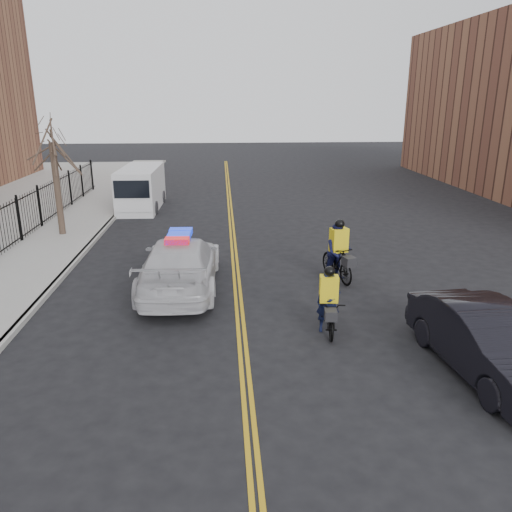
{
  "coord_description": "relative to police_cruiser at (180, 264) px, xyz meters",
  "views": [
    {
      "loc": [
        -0.44,
        -12.14,
        5.91
      ],
      "look_at": [
        0.56,
        2.42,
        1.3
      ],
      "focal_mm": 35.0,
      "sensor_mm": 36.0,
      "label": 1
    }
  ],
  "objects": [
    {
      "name": "center_line_right",
      "position": [
        1.9,
        4.81,
        -0.85
      ],
      "size": [
        0.1,
        60.0,
        0.01
      ],
      "primitive_type": "cube",
      "color": "#C09316",
      "rests_on": "ground"
    },
    {
      "name": "cyclist_near",
      "position": [
        4.1,
        -3.41,
        -0.22
      ],
      "size": [
        0.84,
        1.91,
        1.82
      ],
      "rotation": [
        0.0,
        0.0,
        -0.1
      ],
      "color": "black",
      "rests_on": "ground"
    },
    {
      "name": "street_tree",
      "position": [
        -5.78,
        6.81,
        2.68
      ],
      "size": [
        3.2,
        3.2,
        4.8
      ],
      "color": "#3B2B22",
      "rests_on": "sidewalk"
    },
    {
      "name": "ground",
      "position": [
        1.82,
        -3.19,
        -0.85
      ],
      "size": [
        120.0,
        120.0,
        0.0
      ],
      "primitive_type": "plane",
      "color": "black",
      "rests_on": "ground"
    },
    {
      "name": "cargo_van",
      "position": [
        -3.14,
        12.67,
        0.26
      ],
      "size": [
        2.2,
        5.49,
        2.28
      ],
      "rotation": [
        0.0,
        0.0,
        -0.02
      ],
      "color": "silver",
      "rests_on": "ground"
    },
    {
      "name": "sidewalk",
      "position": [
        -5.68,
        4.81,
        -0.78
      ],
      "size": [
        3.0,
        60.0,
        0.15
      ],
      "primitive_type": "cube",
      "color": "gray",
      "rests_on": "ground"
    },
    {
      "name": "center_line_left",
      "position": [
        1.74,
        4.81,
        -0.85
      ],
      "size": [
        0.1,
        60.0,
        0.01
      ],
      "primitive_type": "cube",
      "color": "#C09316",
      "rests_on": "ground"
    },
    {
      "name": "curb",
      "position": [
        -4.18,
        4.81,
        -0.78
      ],
      "size": [
        0.2,
        60.0,
        0.15
      ],
      "primitive_type": "cube",
      "color": "gray",
      "rests_on": "ground"
    },
    {
      "name": "dark_sedan",
      "position": [
        7.19,
        -5.74,
        -0.08
      ],
      "size": [
        2.08,
        4.83,
        1.55
      ],
      "primitive_type": "imported",
      "rotation": [
        0.0,
        0.0,
        0.1
      ],
      "color": "black",
      "rests_on": "ground"
    },
    {
      "name": "police_cruiser",
      "position": [
        0.0,
        0.0,
        0.0
      ],
      "size": [
        2.54,
        5.91,
        1.86
      ],
      "rotation": [
        0.0,
        0.0,
        3.11
      ],
      "color": "silver",
      "rests_on": "ground"
    },
    {
      "name": "iron_fence",
      "position": [
        -7.18,
        4.81,
        0.15
      ],
      "size": [
        0.12,
        28.0,
        2.0
      ],
      "primitive_type": null,
      "color": "black",
      "rests_on": "ground"
    },
    {
      "name": "cyclist_far",
      "position": [
        5.26,
        0.49,
        -0.02
      ],
      "size": [
        1.12,
        2.17,
        2.12
      ],
      "rotation": [
        0.0,
        0.0,
        0.27
      ],
      "color": "black",
      "rests_on": "ground"
    }
  ]
}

